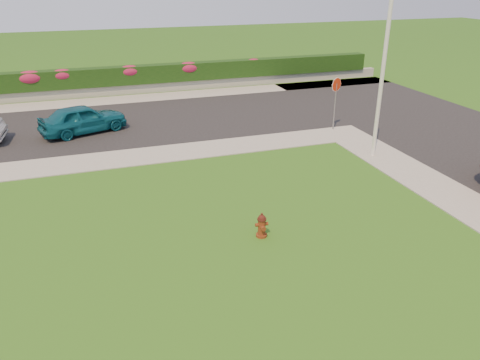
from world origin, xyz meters
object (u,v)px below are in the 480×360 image
object	(u,v)px
sedan_teal	(83,119)
stop_sign	(336,91)
fire_hydrant	(262,226)
utility_pole	(381,83)

from	to	relation	value
sedan_teal	stop_sign	xyz separation A→B (m)	(11.46, -3.27, 1.18)
fire_hydrant	utility_pole	world-z (taller)	utility_pole
sedan_teal	fire_hydrant	bearing A→B (deg)	-178.26
sedan_teal	utility_pole	bearing A→B (deg)	-141.39
sedan_teal	utility_pole	size ratio (longest dim) A/B	0.65
utility_pole	stop_sign	size ratio (longest dim) A/B	2.39
fire_hydrant	utility_pole	bearing A→B (deg)	37.76
sedan_teal	utility_pole	xyz separation A→B (m)	(11.28, -6.97, 2.34)
fire_hydrant	stop_sign	distance (m)	10.94
stop_sign	fire_hydrant	bearing A→B (deg)	-130.91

